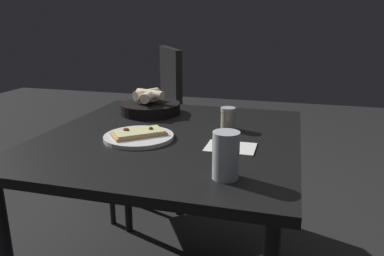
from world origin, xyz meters
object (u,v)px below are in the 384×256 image
pizza_plate (139,136)px  chair_near (153,120)px  dining_table (171,152)px  pepper_shaker (228,120)px  beer_glass (226,158)px  bread_basket (150,106)px

pizza_plate → chair_near: bearing=-71.6°
dining_table → pizza_plate: bearing=39.6°
dining_table → pepper_shaker: size_ratio=11.47×
dining_table → pepper_shaker: (-0.19, -0.12, 0.10)m
beer_glass → pepper_shaker: bearing=-80.6°
dining_table → pizza_plate: (0.09, 0.08, 0.08)m
dining_table → chair_near: size_ratio=1.01×
beer_glass → pepper_shaker: size_ratio=1.51×
chair_near → pizza_plate: bearing=108.4°
dining_table → chair_near: bearing=-64.2°
pizza_plate → pepper_shaker: (-0.28, -0.20, 0.03)m
pepper_shaker → chair_near: size_ratio=0.09×
pepper_shaker → pizza_plate: bearing=35.8°
bread_basket → chair_near: 0.58m
beer_glass → chair_near: chair_near is taller
pizza_plate → chair_near: (0.28, -0.85, -0.19)m
beer_glass → chair_near: bearing=-59.9°
bread_basket → pizza_plate: bearing=105.4°
dining_table → beer_glass: size_ratio=7.60×
bread_basket → beer_glass: (-0.45, 0.60, 0.02)m
bread_basket → beer_glass: beer_glass is taller
dining_table → pepper_shaker: 0.25m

